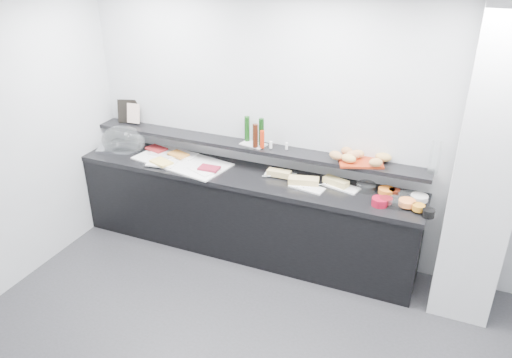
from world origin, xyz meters
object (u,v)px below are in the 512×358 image
at_px(sandwich_plate_mid, 307,188).
at_px(condiment_tray, 253,144).
at_px(cloche_base, 119,148).
at_px(carafe, 435,157).
at_px(bread_tray, 360,162).
at_px(framed_print, 128,111).

xyz_separation_m(sandwich_plate_mid, condiment_tray, (-0.66, 0.24, 0.25)).
relative_size(cloche_base, carafe, 1.46).
xyz_separation_m(bread_tray, carafe, (0.65, 0.04, 0.14)).
relative_size(bread_tray, carafe, 1.34).
bearing_deg(cloche_base, condiment_tray, -16.60).
height_order(sandwich_plate_mid, condiment_tray, condiment_tray).
height_order(cloche_base, sandwich_plate_mid, cloche_base).
xyz_separation_m(cloche_base, bread_tray, (2.68, 0.16, 0.24)).
bearing_deg(sandwich_plate_mid, condiment_tray, 168.75).
bearing_deg(carafe, framed_print, 179.34).
height_order(cloche_base, bread_tray, bread_tray).
xyz_separation_m(sandwich_plate_mid, bread_tray, (0.44, 0.23, 0.25)).
bearing_deg(carafe, cloche_base, -176.61).
height_order(condiment_tray, bread_tray, bread_tray).
xyz_separation_m(cloche_base, carafe, (3.33, 0.20, 0.38)).
relative_size(sandwich_plate_mid, framed_print, 1.29).
distance_m(bread_tray, carafe, 0.66).
distance_m(condiment_tray, carafe, 1.75).
relative_size(cloche_base, framed_print, 1.68).
bearing_deg(sandwich_plate_mid, framed_print, -178.93).
relative_size(cloche_base, sandwich_plate_mid, 1.30).
xyz_separation_m(cloche_base, condiment_tray, (1.58, 0.17, 0.24)).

